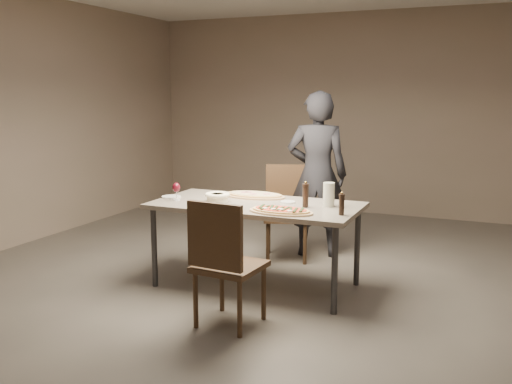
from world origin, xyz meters
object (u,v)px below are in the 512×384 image
at_px(pepper_mill_left, 306,195).
at_px(chair_far, 286,206).
at_px(carafe, 329,195).
at_px(chair_near, 224,257).
at_px(bread_basket, 217,196).
at_px(diner, 317,174).
at_px(dining_table, 256,210).
at_px(zucchini_pizza, 281,211).
at_px(ham_pizza, 254,195).

xyz_separation_m(pepper_mill_left, chair_far, (-0.52, 0.96, -0.32)).
xyz_separation_m(carafe, chair_near, (-0.47, -1.06, -0.32)).
bearing_deg(chair_near, bread_basket, 123.96).
xyz_separation_m(chair_far, diner, (0.27, 0.19, 0.32)).
bearing_deg(dining_table, pepper_mill_left, 0.79).
height_order(bread_basket, carafe, carafe).
xyz_separation_m(pepper_mill_left, diner, (-0.26, 1.15, 0.01)).
bearing_deg(chair_far, bread_basket, 54.75).
distance_m(dining_table, pepper_mill_left, 0.48).
distance_m(bread_basket, chair_far, 1.10).
relative_size(zucchini_pizza, diner, 0.31).
relative_size(dining_table, diner, 1.04).
relative_size(dining_table, bread_basket, 8.15).
bearing_deg(chair_far, pepper_mill_left, 97.86).
bearing_deg(bread_basket, zucchini_pizza, -17.39).
height_order(bread_basket, chair_far, chair_far).
height_order(dining_table, ham_pizza, ham_pizza).
distance_m(carafe, chair_near, 1.20).
relative_size(dining_table, ham_pizza, 3.02).
xyz_separation_m(zucchini_pizza, pepper_mill_left, (0.11, 0.29, 0.09)).
relative_size(carafe, diner, 0.12).
distance_m(bread_basket, diner, 1.34).
bearing_deg(bread_basket, chair_near, -60.52).
relative_size(dining_table, chair_near, 1.88).
height_order(pepper_mill_left, diner, diner).
bearing_deg(ham_pizza, dining_table, -64.57).
bearing_deg(carafe, chair_far, 129.21).
distance_m(dining_table, chair_near, 0.97).
bearing_deg(zucchini_pizza, bread_basket, 147.39).
xyz_separation_m(ham_pizza, chair_near, (0.29, -1.22, -0.23)).
relative_size(zucchini_pizza, chair_far, 0.56).
height_order(zucchini_pizza, ham_pizza, zucchini_pizza).
bearing_deg(dining_table, diner, 80.55).
bearing_deg(ham_pizza, zucchini_pizza, -50.33).
bearing_deg(carafe, zucchini_pizza, -125.08).
height_order(ham_pizza, diner, diner).
bearing_deg(bread_basket, carafe, 10.98).
xyz_separation_m(carafe, chair_far, (-0.69, 0.85, -0.31)).
height_order(bread_basket, pepper_mill_left, pepper_mill_left).
height_order(ham_pizza, bread_basket, bread_basket).
distance_m(bread_basket, chair_near, 1.04).
relative_size(pepper_mill_left, chair_near, 0.23).
bearing_deg(pepper_mill_left, dining_table, -179.21).
relative_size(zucchini_pizza, carafe, 2.63).
distance_m(zucchini_pizza, diner, 1.45).
xyz_separation_m(bread_basket, chair_far, (0.27, 1.04, -0.26)).
height_order(bread_basket, diner, diner).
distance_m(carafe, diner, 1.12).
distance_m(ham_pizza, diner, 0.94).
relative_size(ham_pizza, chair_near, 0.62).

